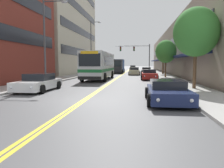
{
  "coord_description": "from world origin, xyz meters",
  "views": [
    {
      "loc": [
        2.9,
        -11.31,
        1.98
      ],
      "look_at": [
        -1.08,
        21.87,
        -1.15
      ],
      "focal_mm": 35.0,
      "sensor_mm": 36.0,
      "label": 1
    }
  ],
  "objects_px": {
    "car_champagne_moving_second": "(133,68)",
    "car_red_parked_right_mid": "(149,75)",
    "street_lamp_left_near": "(48,35)",
    "street_tree_right_mid": "(166,52)",
    "traffic_signal_mast": "(137,52)",
    "street_tree_right_near": "(196,32)",
    "car_white_parked_left_mid": "(39,83)",
    "car_black_parked_right_far": "(146,71)",
    "city_bus": "(99,65)",
    "street_tree_right_far": "(163,51)",
    "box_truck": "(118,66)",
    "street_lamp_left_far": "(92,44)",
    "car_silver_parked_left_near": "(97,72)",
    "car_beige_moving_lead": "(134,71)",
    "car_navy_parked_right_foreground": "(168,92)"
  },
  "relations": [
    {
      "from": "car_champagne_moving_second",
      "to": "car_red_parked_right_mid",
      "type": "bearing_deg",
      "value": -85.97
    },
    {
      "from": "street_lamp_left_near",
      "to": "street_tree_right_mid",
      "type": "bearing_deg",
      "value": 46.32
    },
    {
      "from": "traffic_signal_mast",
      "to": "car_red_parked_right_mid",
      "type": "bearing_deg",
      "value": -85.13
    },
    {
      "from": "street_lamp_left_near",
      "to": "street_tree_right_mid",
      "type": "height_order",
      "value": "street_lamp_left_near"
    },
    {
      "from": "car_red_parked_right_mid",
      "to": "street_tree_right_mid",
      "type": "height_order",
      "value": "street_tree_right_mid"
    },
    {
      "from": "street_tree_right_near",
      "to": "car_white_parked_left_mid",
      "type": "bearing_deg",
      "value": -170.86
    },
    {
      "from": "car_black_parked_right_far",
      "to": "street_tree_right_near",
      "type": "distance_m",
      "value": 22.8
    },
    {
      "from": "city_bus",
      "to": "street_tree_right_far",
      "type": "height_order",
      "value": "street_tree_right_far"
    },
    {
      "from": "street_tree_right_near",
      "to": "car_black_parked_right_far",
      "type": "bearing_deg",
      "value": 97.03
    },
    {
      "from": "car_champagne_moving_second",
      "to": "street_tree_right_mid",
      "type": "distance_m",
      "value": 41.07
    },
    {
      "from": "box_truck",
      "to": "street_tree_right_near",
      "type": "bearing_deg",
      "value": -73.79
    },
    {
      "from": "street_lamp_left_far",
      "to": "car_black_parked_right_far",
      "type": "bearing_deg",
      "value": 9.48
    },
    {
      "from": "car_silver_parked_left_near",
      "to": "car_black_parked_right_far",
      "type": "relative_size",
      "value": 1.06
    },
    {
      "from": "car_black_parked_right_far",
      "to": "car_champagne_moving_second",
      "type": "relative_size",
      "value": 1.06
    },
    {
      "from": "car_silver_parked_left_near",
      "to": "car_black_parked_right_far",
      "type": "bearing_deg",
      "value": 3.39
    },
    {
      "from": "car_beige_moving_lead",
      "to": "street_tree_right_far",
      "type": "xyz_separation_m",
      "value": [
        5.02,
        0.74,
        3.51
      ]
    },
    {
      "from": "car_red_parked_right_mid",
      "to": "street_lamp_left_far",
      "type": "bearing_deg",
      "value": 132.64
    },
    {
      "from": "street_tree_right_near",
      "to": "street_tree_right_mid",
      "type": "xyz_separation_m",
      "value": [
        -0.46,
        13.8,
        -0.66
      ]
    },
    {
      "from": "city_bus",
      "to": "car_beige_moving_lead",
      "type": "distance_m",
      "value": 12.39
    },
    {
      "from": "car_champagne_moving_second",
      "to": "street_tree_right_far",
      "type": "xyz_separation_m",
      "value": [
        6.08,
        -31.78,
        3.49
      ]
    },
    {
      "from": "car_navy_parked_right_foreground",
      "to": "street_tree_right_far",
      "type": "xyz_separation_m",
      "value": [
        2.85,
        28.19,
        3.59
      ]
    },
    {
      "from": "car_silver_parked_left_near",
      "to": "street_tree_right_mid",
      "type": "height_order",
      "value": "street_tree_right_mid"
    },
    {
      "from": "car_navy_parked_right_foreground",
      "to": "street_lamp_left_far",
      "type": "relative_size",
      "value": 0.49
    },
    {
      "from": "car_beige_moving_lead",
      "to": "street_tree_right_mid",
      "type": "height_order",
      "value": "street_tree_right_mid"
    },
    {
      "from": "car_black_parked_right_far",
      "to": "box_truck",
      "type": "distance_m",
      "value": 9.11
    },
    {
      "from": "car_navy_parked_right_foreground",
      "to": "car_red_parked_right_mid",
      "type": "distance_m",
      "value": 16.17
    },
    {
      "from": "car_white_parked_left_mid",
      "to": "street_lamp_left_near",
      "type": "relative_size",
      "value": 0.66
    },
    {
      "from": "box_truck",
      "to": "traffic_signal_mast",
      "type": "bearing_deg",
      "value": 3.94
    },
    {
      "from": "car_black_parked_right_far",
      "to": "box_truck",
      "type": "height_order",
      "value": "box_truck"
    },
    {
      "from": "box_truck",
      "to": "street_tree_right_near",
      "type": "relative_size",
      "value": 1.26
    },
    {
      "from": "car_white_parked_left_mid",
      "to": "car_black_parked_right_far",
      "type": "relative_size",
      "value": 1.1
    },
    {
      "from": "car_white_parked_left_mid",
      "to": "street_lamp_left_near",
      "type": "bearing_deg",
      "value": 100.95
    },
    {
      "from": "car_beige_moving_lead",
      "to": "street_tree_right_far",
      "type": "height_order",
      "value": "street_tree_right_far"
    },
    {
      "from": "car_champagne_moving_second",
      "to": "box_truck",
      "type": "bearing_deg",
      "value": -95.93
    },
    {
      "from": "car_silver_parked_left_near",
      "to": "car_red_parked_right_mid",
      "type": "xyz_separation_m",
      "value": [
        8.68,
        -11.22,
        0.03
      ]
    },
    {
      "from": "street_tree_right_near",
      "to": "street_tree_right_far",
      "type": "height_order",
      "value": "street_tree_right_near"
    },
    {
      "from": "car_silver_parked_left_near",
      "to": "street_lamp_left_near",
      "type": "relative_size",
      "value": 0.64
    },
    {
      "from": "car_silver_parked_left_near",
      "to": "street_lamp_left_far",
      "type": "xyz_separation_m",
      "value": [
        -0.67,
        -1.06,
        4.8
      ]
    },
    {
      "from": "car_red_parked_right_mid",
      "to": "street_tree_right_near",
      "type": "height_order",
      "value": "street_tree_right_near"
    },
    {
      "from": "street_lamp_left_near",
      "to": "car_silver_parked_left_near",
      "type": "bearing_deg",
      "value": 88.4
    },
    {
      "from": "street_tree_right_mid",
      "to": "city_bus",
      "type": "bearing_deg",
      "value": -157.81
    },
    {
      "from": "car_navy_parked_right_foreground",
      "to": "car_champagne_moving_second",
      "type": "relative_size",
      "value": 1.08
    },
    {
      "from": "car_silver_parked_left_near",
      "to": "box_truck",
      "type": "xyz_separation_m",
      "value": [
        2.99,
        7.5,
        0.97
      ]
    },
    {
      "from": "street_lamp_left_far",
      "to": "street_tree_right_far",
      "type": "xyz_separation_m",
      "value": [
        12.35,
        1.86,
        -1.23
      ]
    },
    {
      "from": "car_silver_parked_left_near",
      "to": "street_tree_right_near",
      "type": "relative_size",
      "value": 0.8
    },
    {
      "from": "car_silver_parked_left_near",
      "to": "car_black_parked_right_far",
      "type": "height_order",
      "value": "car_black_parked_right_far"
    },
    {
      "from": "car_silver_parked_left_near",
      "to": "car_black_parked_right_far",
      "type": "xyz_separation_m",
      "value": [
        8.76,
        0.52,
        0.05
      ]
    },
    {
      "from": "car_beige_moving_lead",
      "to": "traffic_signal_mast",
      "type": "bearing_deg",
      "value": 86.99
    },
    {
      "from": "car_white_parked_left_mid",
      "to": "street_tree_right_near",
      "type": "height_order",
      "value": "street_tree_right_near"
    },
    {
      "from": "car_navy_parked_right_foreground",
      "to": "street_tree_right_mid",
      "type": "bearing_deg",
      "value": 83.45
    }
  ]
}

